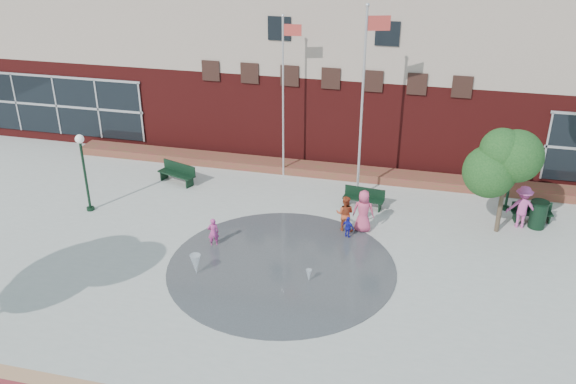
% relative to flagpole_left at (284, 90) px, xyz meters
% --- Properties ---
extents(ground, '(120.00, 120.00, 0.00)m').
position_rel_flagpole_left_xyz_m(ground, '(1.91, -11.00, -4.29)').
color(ground, '#666056').
rests_on(ground, ground).
extents(plaza_concrete, '(46.00, 18.00, 0.01)m').
position_rel_flagpole_left_xyz_m(plaza_concrete, '(1.91, -7.00, -4.29)').
color(plaza_concrete, '#A8A8A0').
rests_on(plaza_concrete, ground).
extents(splash_pad, '(8.40, 8.40, 0.01)m').
position_rel_flagpole_left_xyz_m(splash_pad, '(1.91, -8.00, -4.29)').
color(splash_pad, '#383A3D').
rests_on(splash_pad, ground).
extents(library_building, '(44.40, 10.40, 9.20)m').
position_rel_flagpole_left_xyz_m(library_building, '(1.91, 6.48, 0.35)').
color(library_building, '#561312').
rests_on(library_building, ground).
extents(flower_bed, '(26.00, 1.20, 0.40)m').
position_rel_flagpole_left_xyz_m(flower_bed, '(1.91, 0.60, -4.29)').
color(flower_bed, '#A81835').
rests_on(flower_bed, ground).
extents(flagpole_left, '(0.90, 0.15, 7.70)m').
position_rel_flagpole_left_xyz_m(flagpole_left, '(0.00, 0.00, 0.00)').
color(flagpole_left, silver).
rests_on(flagpole_left, ground).
extents(flagpole_right, '(1.01, 0.40, 8.55)m').
position_rel_flagpole_left_xyz_m(flagpole_right, '(3.86, -1.63, 0.49)').
color(flagpole_right, silver).
rests_on(flagpole_right, ground).
extents(lamp_left, '(0.37, 0.37, 3.50)m').
position_rel_flagpole_left_xyz_m(lamp_left, '(-7.28, -5.60, -2.12)').
color(lamp_left, black).
rests_on(lamp_left, ground).
extents(lamp_right, '(0.39, 0.39, 3.68)m').
position_rel_flagpole_left_xyz_m(lamp_right, '(10.25, -1.22, -2.00)').
color(lamp_right, black).
rests_on(lamp_right, ground).
extents(bench_left, '(2.01, 1.15, 0.98)m').
position_rel_flagpole_left_xyz_m(bench_left, '(-4.73, -2.08, -3.97)').
color(bench_left, black).
rests_on(bench_left, ground).
extents(bench_mid, '(1.83, 0.69, 0.90)m').
position_rel_flagpole_left_xyz_m(bench_mid, '(4.20, -2.53, -4.00)').
color(bench_mid, black).
rests_on(bench_mid, ground).
extents(bench_right, '(1.70, 0.72, 0.83)m').
position_rel_flagpole_left_xyz_m(bench_right, '(11.20, -2.12, -4.02)').
color(bench_right, black).
rests_on(bench_right, ground).
extents(trash_can, '(0.72, 0.72, 1.19)m').
position_rel_flagpole_left_xyz_m(trash_can, '(11.36, -2.59, -3.69)').
color(trash_can, black).
rests_on(trash_can, ground).
extents(tree_mid, '(2.67, 2.67, 4.50)m').
position_rel_flagpole_left_xyz_m(tree_mid, '(9.75, -3.33, -1.01)').
color(tree_mid, '#413226').
rests_on(tree_mid, ground).
extents(water_jet_a, '(0.40, 0.40, 0.77)m').
position_rel_flagpole_left_xyz_m(water_jet_a, '(-0.95, -9.22, -4.29)').
color(water_jet_a, white).
rests_on(water_jet_a, ground).
extents(water_jet_b, '(0.21, 0.21, 0.47)m').
position_rel_flagpole_left_xyz_m(water_jet_b, '(3.09, -8.72, -4.29)').
color(water_jet_b, white).
rests_on(water_jet_b, ground).
extents(child_splash, '(0.51, 0.44, 1.19)m').
position_rel_flagpole_left_xyz_m(child_splash, '(-1.03, -7.15, -3.69)').
color(child_splash, '#C13A89').
rests_on(child_splash, ground).
extents(adult_red, '(0.76, 0.59, 1.53)m').
position_rel_flagpole_left_xyz_m(adult_red, '(3.72, -4.72, -3.52)').
color(adult_red, '#B24423').
rests_on(adult_red, ground).
extents(adult_pink, '(0.89, 0.59, 1.79)m').
position_rel_flagpole_left_xyz_m(adult_pink, '(4.44, -4.57, -3.40)').
color(adult_pink, '#D54770').
rests_on(adult_pink, ground).
extents(child_blue, '(0.59, 0.44, 0.93)m').
position_rel_flagpole_left_xyz_m(child_blue, '(3.95, -5.29, -3.82)').
color(child_blue, '#1D1FB2').
rests_on(child_blue, ground).
extents(person_bench, '(1.19, 0.69, 1.84)m').
position_rel_flagpole_left_xyz_m(person_bench, '(10.68, -2.71, -3.37)').
color(person_bench, '#C94B9A').
rests_on(person_bench, ground).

